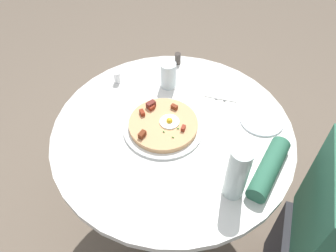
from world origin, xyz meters
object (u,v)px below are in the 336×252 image
at_px(salt_shaker, 117,77).
at_px(breakfast_pizza, 163,124).
at_px(dining_table, 172,157).
at_px(pizza_plate, 163,127).
at_px(water_bottle, 237,173).
at_px(pepper_shaker, 178,59).
at_px(bread_plate, 262,120).
at_px(knife, 220,85).
at_px(fork, 228,86).
at_px(water_glass, 168,75).
at_px(person_seated, 323,239).

bearing_deg(salt_shaker, breakfast_pizza, -125.30).
distance_m(dining_table, pizza_plate, 0.19).
xyz_separation_m(water_bottle, pepper_shaker, (0.60, 0.38, -0.08)).
bearing_deg(bread_plate, water_bottle, 171.76).
xyz_separation_m(dining_table, pepper_shaker, (0.41, 0.10, 0.20)).
xyz_separation_m(breakfast_pizza, knife, (0.31, -0.16, -0.02)).
relative_size(pizza_plate, salt_shaker, 6.08).
xyz_separation_m(dining_table, bread_plate, (0.16, -0.33, 0.18)).
height_order(pizza_plate, water_bottle, water_bottle).
height_order(salt_shaker, pepper_shaker, pepper_shaker).
height_order(fork, water_glass, water_glass).
relative_size(fork, water_glass, 1.50).
bearing_deg(fork, dining_table, 151.23).
relative_size(bread_plate, salt_shaker, 3.39).
bearing_deg(salt_shaker, fork, -76.55).
height_order(dining_table, water_glass, water_glass).
bearing_deg(water_glass, person_seated, -118.13).
bearing_deg(breakfast_pizza, pizza_plate, -137.48).
bearing_deg(water_glass, water_bottle, -140.21).
distance_m(water_bottle, pepper_shaker, 0.72).
bearing_deg(dining_table, breakfast_pizza, 89.95).
bearing_deg(knife, pepper_shaker, 64.96).
bearing_deg(bread_plate, water_glass, 78.55).
bearing_deg(dining_table, knife, -21.28).
bearing_deg(water_glass, knife, -73.10).
bearing_deg(pepper_shaker, bread_plate, -119.92).
xyz_separation_m(breakfast_pizza, pepper_shaker, (0.41, 0.06, 0.00)).
relative_size(breakfast_pizza, water_glass, 2.25).
xyz_separation_m(pizza_plate, knife, (0.31, -0.16, 0.00)).
xyz_separation_m(pizza_plate, bread_plate, (0.16, -0.36, -0.00)).
relative_size(pizza_plate, bread_plate, 1.79).
height_order(person_seated, salt_shaker, person_seated).
distance_m(dining_table, knife, 0.38).
height_order(bread_plate, fork, bread_plate).
distance_m(person_seated, water_bottle, 0.51).
bearing_deg(pizza_plate, person_seated, -102.44).
bearing_deg(fork, salt_shaker, 101.39).
bearing_deg(pizza_plate, dining_table, -88.65).
relative_size(person_seated, knife, 6.31).
height_order(knife, water_bottle, water_bottle).
xyz_separation_m(fork, knife, (-0.00, 0.04, 0.00)).
xyz_separation_m(fork, salt_shaker, (-0.11, 0.48, 0.02)).
bearing_deg(dining_table, water_glass, 21.44).
distance_m(dining_table, pepper_shaker, 0.47).
relative_size(knife, salt_shaker, 3.45).
distance_m(person_seated, breakfast_pizza, 0.75).
xyz_separation_m(salt_shaker, pepper_shaker, (0.21, -0.22, 0.00)).
distance_m(salt_shaker, pepper_shaker, 0.30).
relative_size(salt_shaker, pepper_shaker, 0.92).
xyz_separation_m(fork, water_bottle, (-0.51, -0.12, 0.11)).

